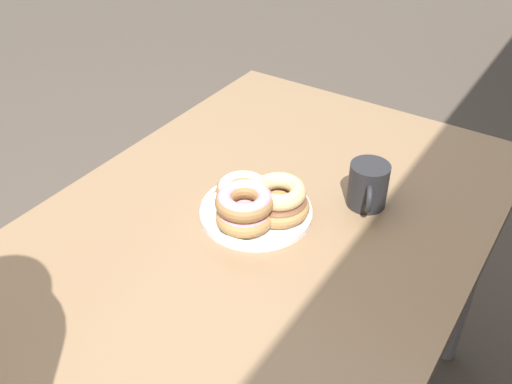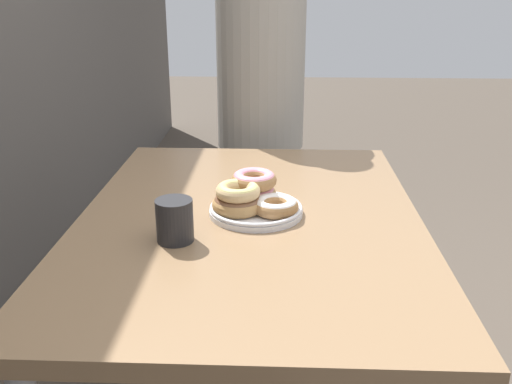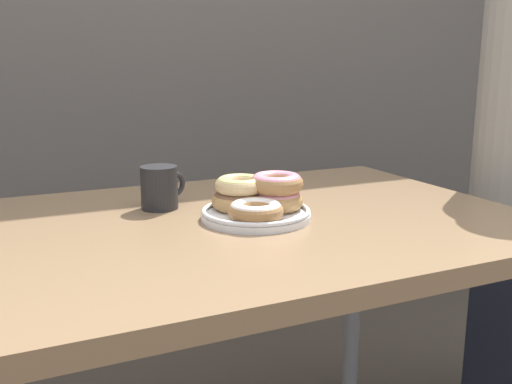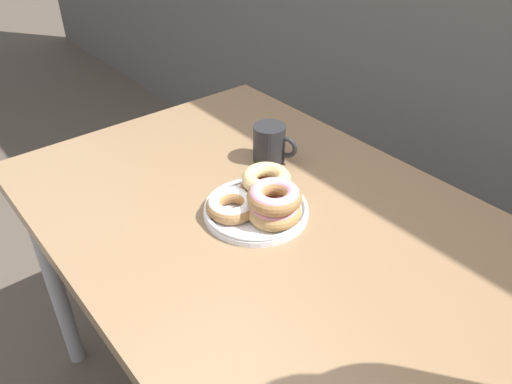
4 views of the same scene
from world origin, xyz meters
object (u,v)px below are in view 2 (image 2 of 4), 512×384
(coffee_mug, at_px, (174,220))
(person_figure, at_px, (261,117))
(dining_table, at_px, (250,243))
(donut_plate, at_px, (253,198))

(coffee_mug, distance_m, person_figure, 1.05)
(dining_table, xyz_separation_m, person_figure, (0.89, 0.00, 0.12))
(donut_plate, height_order, coffee_mug, coffee_mug)
(dining_table, relative_size, coffee_mug, 10.35)
(dining_table, bearing_deg, donut_plate, -23.01)
(coffee_mug, bearing_deg, donut_plate, -44.93)
(dining_table, distance_m, donut_plate, 0.12)
(donut_plate, xyz_separation_m, coffee_mug, (-0.17, 0.17, 0.01))
(coffee_mug, bearing_deg, dining_table, -46.55)
(coffee_mug, xyz_separation_m, person_figure, (1.04, -0.16, -0.00))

